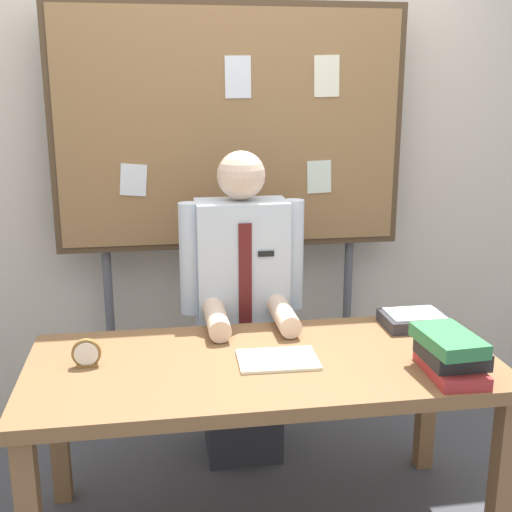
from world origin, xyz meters
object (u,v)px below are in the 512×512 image
bulletin_board (231,133)px  open_notebook (278,360)px  book_stack (450,354)px  desk_clock (86,354)px  desk (263,381)px  person (242,320)px  paper_tray (414,319)px

bulletin_board → open_notebook: 1.21m
book_stack → desk_clock: book_stack is taller
desk → open_notebook: open_notebook is taller
bulletin_board → book_stack: 1.47m
desk → open_notebook: size_ratio=5.95×
person → book_stack: 1.01m
desk → open_notebook: bearing=-22.2°
desk → paper_tray: paper_tray is taller
book_stack → desk_clock: (-1.26, 0.26, -0.03)m
person → open_notebook: person is taller
desk → person: (0.00, 0.57, 0.03)m
bulletin_board → open_notebook: size_ratio=7.16×
person → open_notebook: 0.59m
paper_tray → book_stack: bearing=-97.4°
desk → book_stack: (0.62, -0.22, 0.16)m
desk → bulletin_board: size_ratio=0.83×
book_stack → paper_tray: book_stack is taller
desk_clock → desk: bearing=-4.0°
desk → paper_tray: (0.68, 0.24, 0.11)m
open_notebook → desk_clock: desk_clock is taller
open_notebook → paper_tray: bearing=22.7°
open_notebook → desk_clock: bearing=174.6°
bulletin_board → open_notebook: bulletin_board is taller
paper_tray → person: bearing=154.5°
book_stack → paper_tray: (0.06, 0.46, -0.05)m
person → bulletin_board: bulletin_board is taller
open_notebook → desk_clock: size_ratio=2.79×
bulletin_board → open_notebook: bearing=-87.1°
open_notebook → desk_clock: (-0.68, 0.06, 0.04)m
desk → desk_clock: 0.65m
person → desk_clock: size_ratio=13.79×
person → paper_tray: size_ratio=5.50×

